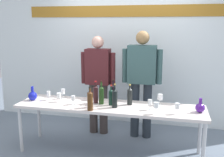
% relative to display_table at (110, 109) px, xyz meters
% --- Properties ---
extents(ground_plane, '(10.00, 10.00, 0.00)m').
position_rel_display_table_xyz_m(ground_plane, '(0.00, 0.00, -0.67)').
color(ground_plane, slate).
extents(back_wall, '(5.35, 0.11, 3.00)m').
position_rel_display_table_xyz_m(back_wall, '(0.00, 1.35, 0.83)').
color(back_wall, white).
rests_on(back_wall, ground).
extents(display_table, '(2.66, 0.64, 0.72)m').
position_rel_display_table_xyz_m(display_table, '(0.00, 0.00, 0.00)').
color(display_table, silver).
rests_on(display_table, ground).
extents(decanter_blue_left, '(0.13, 0.13, 0.21)m').
position_rel_display_table_xyz_m(decanter_blue_left, '(-1.19, -0.02, 0.12)').
color(decanter_blue_left, '#171FB1').
rests_on(decanter_blue_left, display_table).
extents(decanter_blue_right, '(0.12, 0.12, 0.19)m').
position_rel_display_table_xyz_m(decanter_blue_right, '(1.22, -0.02, 0.12)').
color(decanter_blue_right, '#4E1D8E').
rests_on(decanter_blue_right, display_table).
extents(presenter_left, '(0.59, 0.22, 1.66)m').
position_rel_display_table_xyz_m(presenter_left, '(-0.36, 0.68, 0.28)').
color(presenter_left, '#3A302E').
rests_on(presenter_left, ground).
extents(presenter_right, '(0.64, 0.22, 1.75)m').
position_rel_display_table_xyz_m(presenter_right, '(0.36, 0.68, 0.35)').
color(presenter_right, '#252C35').
rests_on(presenter_right, ground).
extents(wine_bottle_0, '(0.07, 0.07, 0.34)m').
position_rel_display_table_xyz_m(wine_bottle_0, '(-0.13, 0.04, 0.19)').
color(wine_bottle_0, '#204119').
rests_on(wine_bottle_0, display_table).
extents(wine_bottle_1, '(0.07, 0.07, 0.29)m').
position_rel_display_table_xyz_m(wine_bottle_1, '(0.02, 0.02, 0.18)').
color(wine_bottle_1, black).
rests_on(wine_bottle_1, display_table).
extents(wine_bottle_2, '(0.07, 0.07, 0.30)m').
position_rel_display_table_xyz_m(wine_bottle_2, '(0.27, 0.10, 0.18)').
color(wine_bottle_2, black).
rests_on(wine_bottle_2, display_table).
extents(wine_bottle_3, '(0.07, 0.07, 0.33)m').
position_rel_display_table_xyz_m(wine_bottle_3, '(-0.22, 0.06, 0.19)').
color(wine_bottle_3, black).
rests_on(wine_bottle_3, display_table).
extents(wine_bottle_4, '(0.07, 0.07, 0.29)m').
position_rel_display_table_xyz_m(wine_bottle_4, '(-0.24, -0.16, 0.18)').
color(wine_bottle_4, black).
rests_on(wine_bottle_4, display_table).
extents(wine_bottle_5, '(0.07, 0.07, 0.33)m').
position_rel_display_table_xyz_m(wine_bottle_5, '(0.09, -0.08, 0.19)').
color(wine_bottle_5, black).
rests_on(wine_bottle_5, display_table).
extents(wine_bottle_6, '(0.08, 0.08, 0.32)m').
position_rel_display_table_xyz_m(wine_bottle_6, '(-0.20, -0.27, 0.19)').
color(wine_bottle_6, '#4D2C13').
rests_on(wine_bottle_6, display_table).
extents(wine_bottle_7, '(0.07, 0.07, 0.34)m').
position_rel_display_table_xyz_m(wine_bottle_7, '(0.01, 0.16, 0.19)').
color(wine_bottle_7, black).
rests_on(wine_bottle_7, display_table).
extents(wine_glass_left_0, '(0.06, 0.06, 0.14)m').
position_rel_display_table_xyz_m(wine_glass_left_0, '(-0.96, 0.03, 0.15)').
color(wine_glass_left_0, white).
rests_on(wine_glass_left_0, display_table).
extents(wine_glass_left_1, '(0.06, 0.06, 0.15)m').
position_rel_display_table_xyz_m(wine_glass_left_1, '(-0.78, 0.17, 0.16)').
color(wine_glass_left_1, white).
rests_on(wine_glass_left_1, display_table).
extents(wine_glass_left_2, '(0.06, 0.06, 0.13)m').
position_rel_display_table_xyz_m(wine_glass_left_2, '(-0.51, -0.08, 0.14)').
color(wine_glass_left_2, white).
rests_on(wine_glass_left_2, display_table).
extents(wine_glass_left_3, '(0.07, 0.07, 0.14)m').
position_rel_display_table_xyz_m(wine_glass_left_3, '(-0.77, -0.01, 0.15)').
color(wine_glass_left_3, white).
rests_on(wine_glass_left_3, display_table).
extents(wine_glass_right_0, '(0.06, 0.06, 0.15)m').
position_rel_display_table_xyz_m(wine_glass_right_0, '(0.93, -0.15, 0.16)').
color(wine_glass_right_0, white).
rests_on(wine_glass_right_0, display_table).
extents(wine_glass_right_1, '(0.07, 0.07, 0.16)m').
position_rel_display_table_xyz_m(wine_glass_right_1, '(0.67, -0.21, 0.17)').
color(wine_glass_right_1, white).
rests_on(wine_glass_right_1, display_table).
extents(wine_glass_right_2, '(0.07, 0.07, 0.16)m').
position_rel_display_table_xyz_m(wine_glass_right_2, '(0.69, 0.19, 0.17)').
color(wine_glass_right_2, white).
rests_on(wine_glass_right_2, display_table).
extents(wine_glass_right_3, '(0.06, 0.06, 0.14)m').
position_rel_display_table_xyz_m(wine_glass_right_3, '(0.57, -0.07, 0.16)').
color(wine_glass_right_3, white).
rests_on(wine_glass_right_3, display_table).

